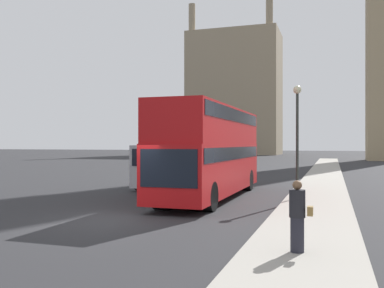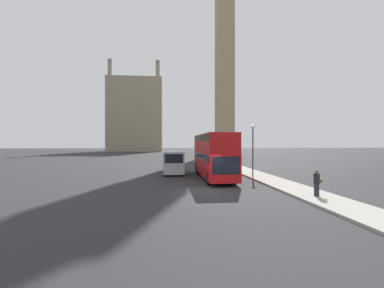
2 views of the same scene
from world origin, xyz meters
TOP-DOWN VIEW (x-y plane):
  - ground_plane at (0.00, 0.00)m, footprint 300.00×300.00m
  - sidewalk_strip at (6.36, 0.00)m, footprint 2.72×120.00m
  - building_block_distant at (-15.47, 88.43)m, footprint 21.38×13.02m
  - red_double_decker_bus at (1.61, 6.43)m, footprint 2.45×10.99m
  - white_van at (-2.11, 10.15)m, footprint 2.16×5.52m
  - pedestrian at (6.26, -3.14)m, footprint 0.51×0.35m
  - street_lamp at (5.53, 6.36)m, footprint 0.36×0.36m
  - parked_sedan at (-2.03, 25.30)m, footprint 1.83×4.31m

SIDE VIEW (x-z plane):
  - ground_plane at x=0.00m, z-range 0.00..0.00m
  - sidewalk_strip at x=6.36m, z-range 0.00..0.15m
  - parked_sedan at x=-2.03m, z-range -0.07..1.42m
  - pedestrian at x=6.26m, z-range 0.15..1.73m
  - white_van at x=-2.11m, z-range 0.09..2.55m
  - red_double_decker_bus at x=1.61m, z-range 0.25..4.45m
  - street_lamp at x=5.53m, z-range 0.99..5.93m
  - building_block_distant at x=-15.47m, z-range -3.14..32.41m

